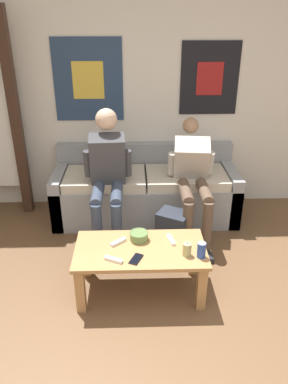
{
  "coord_description": "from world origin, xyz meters",
  "views": [
    {
      "loc": [
        -0.21,
        -1.27,
        2.1
      ],
      "look_at": [
        -0.12,
        1.6,
        0.69
      ],
      "focal_mm": 35.0,
      "sensor_mm": 36.0,
      "label": 1
    }
  ],
  "objects_px": {
    "backpack": "(173,233)",
    "pillar_candle": "(187,249)",
    "person_seated_adult": "(107,172)",
    "person_seated_teen": "(193,176)",
    "game_controller_near_left": "(171,240)",
    "coffee_table": "(140,257)",
    "game_controller_near_right": "(113,260)",
    "cell_phone": "(136,259)",
    "drink_can_blue": "(201,250)",
    "ceramic_bowl": "(139,236)",
    "game_controller_far_center": "(118,242)",
    "couch": "(145,192)"
  },
  "relations": [
    {
      "from": "backpack",
      "to": "pillar_candle",
      "type": "distance_m",
      "value": 0.72
    },
    {
      "from": "person_seated_adult",
      "to": "person_seated_teen",
      "type": "height_order",
      "value": "person_seated_adult"
    },
    {
      "from": "pillar_candle",
      "to": "game_controller_near_left",
      "type": "relative_size",
      "value": 0.78
    },
    {
      "from": "coffee_table",
      "to": "backpack",
      "type": "distance_m",
      "value": 0.67
    },
    {
      "from": "person_seated_adult",
      "to": "game_controller_near_left",
      "type": "bearing_deg",
      "value": -55.11
    },
    {
      "from": "backpack",
      "to": "pillar_candle",
      "type": "xyz_separation_m",
      "value": [
        0.03,
        -0.67,
        0.27
      ]
    },
    {
      "from": "game_controller_near_right",
      "to": "cell_phone",
      "type": "xyz_separation_m",
      "value": [
        0.17,
        0.01,
        -0.01
      ]
    },
    {
      "from": "person_seated_adult",
      "to": "drink_can_blue",
      "type": "relative_size",
      "value": 10.18
    },
    {
      "from": "person_seated_teen",
      "to": "pillar_candle",
      "type": "xyz_separation_m",
      "value": [
        -0.19,
        -1.01,
        -0.16
      ]
    },
    {
      "from": "person_seated_teen",
      "to": "backpack",
      "type": "distance_m",
      "value": 0.59
    },
    {
      "from": "coffee_table",
      "to": "game_controller_near_left",
      "type": "height_order",
      "value": "game_controller_near_left"
    },
    {
      "from": "backpack",
      "to": "ceramic_bowl",
      "type": "bearing_deg",
      "value": -126.02
    },
    {
      "from": "game_controller_near_right",
      "to": "game_controller_far_center",
      "type": "distance_m",
      "value": 0.23
    },
    {
      "from": "couch",
      "to": "person_seated_teen",
      "type": "bearing_deg",
      "value": -38.28
    },
    {
      "from": "game_controller_near_left",
      "to": "game_controller_near_right",
      "type": "relative_size",
      "value": 1.03
    },
    {
      "from": "person_seated_teen",
      "to": "drink_can_blue",
      "type": "bearing_deg",
      "value": -94.47
    },
    {
      "from": "drink_can_blue",
      "to": "game_controller_near_right",
      "type": "relative_size",
      "value": 0.86
    },
    {
      "from": "backpack",
      "to": "game_controller_near_right",
      "type": "relative_size",
      "value": 2.79
    },
    {
      "from": "couch",
      "to": "drink_can_blue",
      "type": "xyz_separation_m",
      "value": [
        0.37,
        -1.39,
        0.19
      ]
    },
    {
      "from": "pillar_candle",
      "to": "game_controller_near_left",
      "type": "distance_m",
      "value": 0.22
    },
    {
      "from": "person_seated_adult",
      "to": "drink_can_blue",
      "type": "bearing_deg",
      "value": -53.08
    },
    {
      "from": "coffee_table",
      "to": "backpack",
      "type": "xyz_separation_m",
      "value": [
        0.32,
        0.57,
        -0.14
      ]
    },
    {
      "from": "cell_phone",
      "to": "coffee_table",
      "type": "bearing_deg",
      "value": 76.28
    },
    {
      "from": "pillar_candle",
      "to": "drink_can_blue",
      "type": "xyz_separation_m",
      "value": [
        0.11,
        -0.03,
        0.01
      ]
    },
    {
      "from": "drink_can_blue",
      "to": "game_controller_near_left",
      "type": "xyz_separation_m",
      "value": [
        -0.21,
        0.22,
        -0.05
      ]
    },
    {
      "from": "person_seated_teen",
      "to": "ceramic_bowl",
      "type": "distance_m",
      "value": 0.97
    },
    {
      "from": "drink_can_blue",
      "to": "game_controller_far_center",
      "type": "bearing_deg",
      "value": 162.34
    },
    {
      "from": "couch",
      "to": "drink_can_blue",
      "type": "height_order",
      "value": "couch"
    },
    {
      "from": "ceramic_bowl",
      "to": "game_controller_far_center",
      "type": "xyz_separation_m",
      "value": [
        -0.17,
        -0.05,
        -0.03
      ]
    },
    {
      "from": "person_seated_adult",
      "to": "person_seated_teen",
      "type": "bearing_deg",
      "value": 2.45
    },
    {
      "from": "pillar_candle",
      "to": "ceramic_bowl",
      "type": "bearing_deg",
      "value": 148.42
    },
    {
      "from": "couch",
      "to": "person_seated_teen",
      "type": "xyz_separation_m",
      "value": [
        0.45,
        -0.36,
        0.34
      ]
    },
    {
      "from": "couch",
      "to": "cell_phone",
      "type": "distance_m",
      "value": 1.42
    },
    {
      "from": "pillar_candle",
      "to": "game_controller_near_left",
      "type": "bearing_deg",
      "value": 117.69
    },
    {
      "from": "person_seated_adult",
      "to": "ceramic_bowl",
      "type": "distance_m",
      "value": 0.84
    },
    {
      "from": "person_seated_adult",
      "to": "game_controller_near_right",
      "type": "xyz_separation_m",
      "value": [
        0.09,
        -1.03,
        -0.27
      ]
    },
    {
      "from": "coffee_table",
      "to": "drink_can_blue",
      "type": "xyz_separation_m",
      "value": [
        0.45,
        -0.13,
        0.14
      ]
    },
    {
      "from": "game_controller_far_center",
      "to": "pillar_candle",
      "type": "bearing_deg",
      "value": -18.39
    },
    {
      "from": "coffee_table",
      "to": "ceramic_bowl",
      "type": "distance_m",
      "value": 0.17
    },
    {
      "from": "coffee_table",
      "to": "game_controller_far_center",
      "type": "distance_m",
      "value": 0.21
    },
    {
      "from": "drink_can_blue",
      "to": "game_controller_far_center",
      "type": "distance_m",
      "value": 0.66
    },
    {
      "from": "person_seated_teen",
      "to": "game_controller_near_right",
      "type": "height_order",
      "value": "person_seated_teen"
    },
    {
      "from": "pillar_candle",
      "to": "cell_phone",
      "type": "distance_m",
      "value": 0.39
    },
    {
      "from": "person_seated_teen",
      "to": "pillar_candle",
      "type": "height_order",
      "value": "person_seated_teen"
    },
    {
      "from": "coffee_table",
      "to": "game_controller_far_center",
      "type": "bearing_deg",
      "value": 156.9
    },
    {
      "from": "backpack",
      "to": "game_controller_far_center",
      "type": "relative_size",
      "value": 3.07
    },
    {
      "from": "person_seated_teen",
      "to": "game_controller_near_left",
      "type": "xyz_separation_m",
      "value": [
        -0.29,
        -0.82,
        -0.2
      ]
    },
    {
      "from": "game_controller_near_left",
      "to": "game_controller_far_center",
      "type": "distance_m",
      "value": 0.42
    },
    {
      "from": "coffee_table",
      "to": "person_seated_adult",
      "type": "distance_m",
      "value": 0.99
    },
    {
      "from": "coffee_table",
      "to": "person_seated_teen",
      "type": "distance_m",
      "value": 1.1
    }
  ]
}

